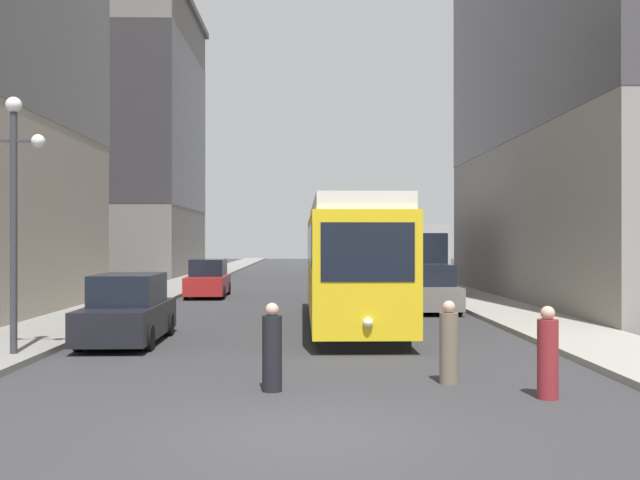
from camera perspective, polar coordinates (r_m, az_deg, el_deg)
ground_plane at (r=10.46m, az=-1.18°, el=-15.04°), size 200.00×200.00×0.00m
sidewalk_left at (r=50.73m, az=-9.68°, el=-3.05°), size 3.00×120.00×0.15m
sidewalk_right at (r=50.73m, az=7.38°, el=-3.05°), size 3.00×120.00×0.15m
streetcar at (r=23.07m, az=2.40°, el=-1.57°), size 2.69×12.58×3.89m
transit_bus at (r=38.72m, az=6.37°, el=-1.20°), size 3.03×12.09×3.45m
parked_car_left_near at (r=35.35m, az=-8.83°, el=-3.09°), size 1.97×4.81×1.82m
parked_car_left_mid at (r=19.87m, az=-14.95°, el=-5.44°), size 1.94×4.67×1.82m
parked_car_right_far at (r=27.85m, az=8.61°, el=-3.91°), size 1.96×4.31×1.82m
pedestrian_crossing_near at (r=13.11m, az=-3.81°, el=-8.68°), size 0.36×0.36×1.59m
pedestrian_crossing_far at (r=13.06m, az=17.57°, el=-8.71°), size 0.36×0.36×1.59m
pedestrian_on_sidewalk at (r=13.96m, az=10.15°, el=-8.18°), size 0.35×0.35×1.57m
lamp_post_left_near at (r=17.78m, az=-23.06°, el=3.95°), size 1.41×0.36×5.82m
building_left_midblock at (r=59.41m, az=-16.55°, el=7.95°), size 13.82×16.75×21.40m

